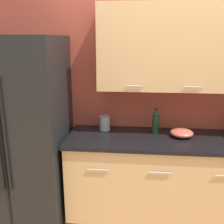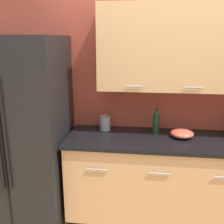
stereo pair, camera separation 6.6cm
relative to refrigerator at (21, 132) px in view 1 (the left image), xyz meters
name	(u,v)px [view 1 (the left image)]	position (x,y,z in m)	size (l,w,h in m)	color
wall_back	(174,82)	(1.53, 0.36, 0.48)	(10.00, 0.39, 2.60)	#993D2D
counter_unit	(185,179)	(1.67, 0.07, -0.48)	(2.39, 0.64, 0.91)	black
refrigerator	(21,132)	(0.00, 0.00, 0.00)	(0.89, 0.78, 1.89)	black
wine_bottle	(156,122)	(1.36, 0.19, 0.09)	(0.07, 0.07, 0.27)	black
steel_canister	(105,123)	(0.82, 0.23, 0.05)	(0.12, 0.12, 0.17)	gray
mixing_bowl	(182,133)	(1.61, 0.11, 0.01)	(0.23, 0.23, 0.08)	#B24C38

